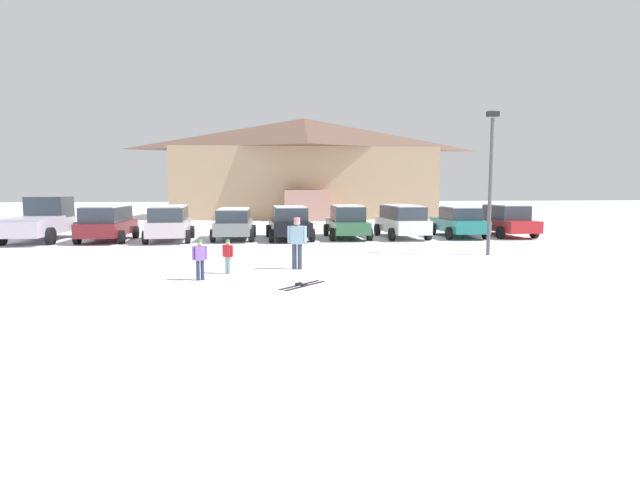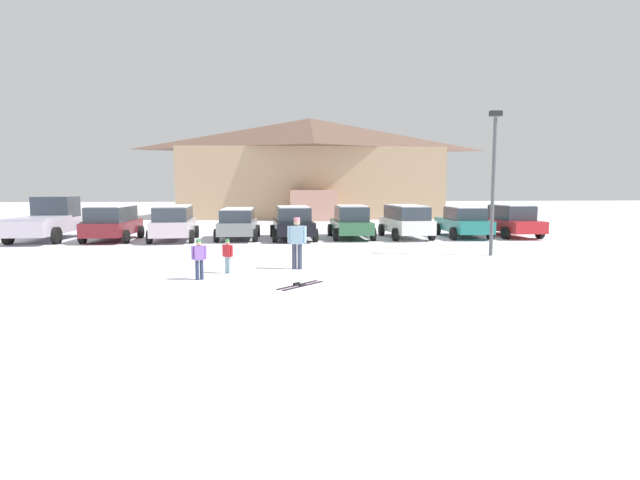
{
  "view_description": "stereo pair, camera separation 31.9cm",
  "coord_description": "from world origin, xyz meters",
  "px_view_note": "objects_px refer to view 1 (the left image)",
  "views": [
    {
      "loc": [
        -1.39,
        -10.78,
        2.65
      ],
      "look_at": [
        0.43,
        5.13,
        0.94
      ],
      "focal_mm": 28.0,
      "sensor_mm": 36.0,
      "label": 1
    },
    {
      "loc": [
        -1.07,
        -10.81,
        2.65
      ],
      "look_at": [
        0.43,
        5.13,
        0.94
      ],
      "focal_mm": 28.0,
      "sensor_mm": 36.0,
      "label": 2
    }
  ],
  "objects_px": {
    "skier_child_in_purple_jacket": "(200,257)",
    "pair_of_skis": "(302,285)",
    "ski_lodge": "(304,167)",
    "parked_grey_wagon": "(234,223)",
    "parked_maroon_van": "(107,222)",
    "parked_white_suv": "(402,220)",
    "parked_black_sedan": "(289,223)",
    "parked_silver_wagon": "(170,222)",
    "skier_adult_in_blue_parka": "(297,240)",
    "skier_child_in_red_jacket": "(228,254)",
    "pickup_truck": "(43,220)",
    "parked_red_sedan": "(504,220)",
    "parked_teal_hatchback": "(459,222)",
    "parked_green_coupe": "(347,222)",
    "lamp_post": "(491,175)"
  },
  "relations": [
    {
      "from": "parked_grey_wagon",
      "to": "parked_teal_hatchback",
      "type": "xyz_separation_m",
      "value": [
        11.74,
        -0.13,
        -0.04
      ]
    },
    {
      "from": "ski_lodge",
      "to": "parked_silver_wagon",
      "type": "distance_m",
      "value": 21.26
    },
    {
      "from": "parked_red_sedan",
      "to": "pickup_truck",
      "type": "relative_size",
      "value": 0.84
    },
    {
      "from": "pair_of_skis",
      "to": "parked_silver_wagon",
      "type": "bearing_deg",
      "value": 115.12
    },
    {
      "from": "ski_lodge",
      "to": "skier_adult_in_blue_parka",
      "type": "distance_m",
      "value": 28.8
    },
    {
      "from": "parked_grey_wagon",
      "to": "pickup_truck",
      "type": "xyz_separation_m",
      "value": [
        -9.36,
        0.57,
        0.14
      ]
    },
    {
      "from": "ski_lodge",
      "to": "pair_of_skis",
      "type": "bearing_deg",
      "value": -94.79
    },
    {
      "from": "ski_lodge",
      "to": "parked_grey_wagon",
      "type": "distance_m",
      "value": 19.94
    },
    {
      "from": "pair_of_skis",
      "to": "skier_adult_in_blue_parka",
      "type": "bearing_deg",
      "value": 88.95
    },
    {
      "from": "lamp_post",
      "to": "parked_grey_wagon",
      "type": "bearing_deg",
      "value": 145.47
    },
    {
      "from": "parked_maroon_van",
      "to": "pair_of_skis",
      "type": "bearing_deg",
      "value": -54.74
    },
    {
      "from": "parked_green_coupe",
      "to": "lamp_post",
      "type": "height_order",
      "value": "lamp_post"
    },
    {
      "from": "parked_grey_wagon",
      "to": "parked_red_sedan",
      "type": "relative_size",
      "value": 0.86
    },
    {
      "from": "skier_child_in_red_jacket",
      "to": "parked_grey_wagon",
      "type": "bearing_deg",
      "value": 92.11
    },
    {
      "from": "skier_child_in_red_jacket",
      "to": "skier_child_in_purple_jacket",
      "type": "bearing_deg",
      "value": -125.25
    },
    {
      "from": "parked_black_sedan",
      "to": "parked_teal_hatchback",
      "type": "bearing_deg",
      "value": 0.67
    },
    {
      "from": "skier_child_in_red_jacket",
      "to": "pair_of_skis",
      "type": "relative_size",
      "value": 0.77
    },
    {
      "from": "parked_maroon_van",
      "to": "parked_white_suv",
      "type": "bearing_deg",
      "value": -0.28
    },
    {
      "from": "parked_silver_wagon",
      "to": "parked_red_sedan",
      "type": "height_order",
      "value": "parked_silver_wagon"
    },
    {
      "from": "parked_maroon_van",
      "to": "skier_child_in_purple_jacket",
      "type": "bearing_deg",
      "value": -62.31
    },
    {
      "from": "parked_red_sedan",
      "to": "skier_child_in_purple_jacket",
      "type": "xyz_separation_m",
      "value": [
        -14.76,
        -11.29,
        -0.2
      ]
    },
    {
      "from": "skier_child_in_purple_jacket",
      "to": "pair_of_skis",
      "type": "bearing_deg",
      "value": -22.3
    },
    {
      "from": "parked_black_sedan",
      "to": "skier_child_in_purple_jacket",
      "type": "distance_m",
      "value": 11.32
    },
    {
      "from": "pickup_truck",
      "to": "pair_of_skis",
      "type": "relative_size",
      "value": 4.25
    },
    {
      "from": "parked_red_sedan",
      "to": "parked_grey_wagon",
      "type": "bearing_deg",
      "value": -179.31
    },
    {
      "from": "parked_black_sedan",
      "to": "skier_adult_in_blue_parka",
      "type": "relative_size",
      "value": 2.73
    },
    {
      "from": "parked_red_sedan",
      "to": "pair_of_skis",
      "type": "bearing_deg",
      "value": -133.82
    },
    {
      "from": "skier_adult_in_blue_parka",
      "to": "skier_child_in_purple_jacket",
      "type": "bearing_deg",
      "value": -151.04
    },
    {
      "from": "parked_grey_wagon",
      "to": "skier_child_in_red_jacket",
      "type": "relative_size",
      "value": 3.98
    },
    {
      "from": "parked_maroon_van",
      "to": "parked_teal_hatchback",
      "type": "distance_m",
      "value": 17.86
    },
    {
      "from": "parked_white_suv",
      "to": "skier_adult_in_blue_parka",
      "type": "relative_size",
      "value": 2.67
    },
    {
      "from": "parked_teal_hatchback",
      "to": "lamp_post",
      "type": "height_order",
      "value": "lamp_post"
    },
    {
      "from": "parked_teal_hatchback",
      "to": "parked_grey_wagon",
      "type": "bearing_deg",
      "value": 179.39
    },
    {
      "from": "skier_child_in_red_jacket",
      "to": "lamp_post",
      "type": "distance_m",
      "value": 10.58
    },
    {
      "from": "skier_child_in_red_jacket",
      "to": "lamp_post",
      "type": "height_order",
      "value": "lamp_post"
    },
    {
      "from": "pair_of_skis",
      "to": "skier_child_in_red_jacket",
      "type": "bearing_deg",
      "value": 134.21
    },
    {
      "from": "parked_maroon_van",
      "to": "pickup_truck",
      "type": "relative_size",
      "value": 0.73
    },
    {
      "from": "parked_silver_wagon",
      "to": "parked_black_sedan",
      "type": "bearing_deg",
      "value": 1.18
    },
    {
      "from": "parked_black_sedan",
      "to": "parked_red_sedan",
      "type": "height_order",
      "value": "parked_red_sedan"
    },
    {
      "from": "parked_grey_wagon",
      "to": "parked_black_sedan",
      "type": "distance_m",
      "value": 2.78
    },
    {
      "from": "ski_lodge",
      "to": "skier_adult_in_blue_parka",
      "type": "bearing_deg",
      "value": -95.15
    },
    {
      "from": "parked_white_suv",
      "to": "skier_adult_in_blue_parka",
      "type": "xyz_separation_m",
      "value": [
        -6.1,
        -9.34,
        0.02
      ]
    },
    {
      "from": "parked_black_sedan",
      "to": "pair_of_skis",
      "type": "height_order",
      "value": "parked_black_sedan"
    },
    {
      "from": "parked_white_suv",
      "to": "skier_child_in_purple_jacket",
      "type": "xyz_separation_m",
      "value": [
        -8.97,
        -10.93,
        -0.26
      ]
    },
    {
      "from": "parked_maroon_van",
      "to": "skier_child_in_red_jacket",
      "type": "relative_size",
      "value": 4.01
    },
    {
      "from": "parked_teal_hatchback",
      "to": "skier_child_in_red_jacket",
      "type": "distance_m",
      "value": 15.13
    },
    {
      "from": "parked_red_sedan",
      "to": "pair_of_skis",
      "type": "distance_m",
      "value": 17.27
    },
    {
      "from": "pickup_truck",
      "to": "ski_lodge",
      "type": "bearing_deg",
      "value": 51.82
    },
    {
      "from": "parked_teal_hatchback",
      "to": "skier_adult_in_blue_parka",
      "type": "bearing_deg",
      "value": -134.42
    },
    {
      "from": "parked_white_suv",
      "to": "pickup_truck",
      "type": "relative_size",
      "value": 0.77
    }
  ]
}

